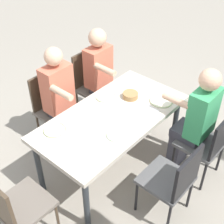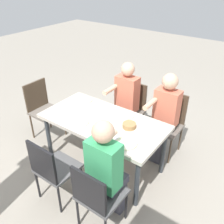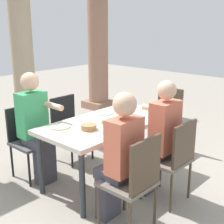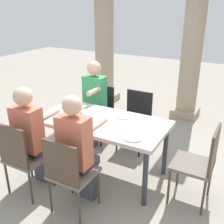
{
  "view_description": "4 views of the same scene",
  "coord_description": "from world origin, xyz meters",
  "px_view_note": "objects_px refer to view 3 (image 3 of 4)",
  "views": [
    {
      "loc": [
        1.92,
        1.68,
        2.82
      ],
      "look_at": [
        0.1,
        0.09,
        0.92
      ],
      "focal_mm": 51.01,
      "sensor_mm": 36.0,
      "label": 1
    },
    {
      "loc": [
        -1.7,
        2.14,
        2.53
      ],
      "look_at": [
        -0.08,
        -0.09,
        0.88
      ],
      "focal_mm": 39.57,
      "sensor_mm": 36.0,
      "label": 2
    },
    {
      "loc": [
        -2.61,
        -2.42,
        1.91
      ],
      "look_at": [
        0.04,
        -0.02,
        0.87
      ],
      "focal_mm": 50.58,
      "sensor_mm": 36.0,
      "label": 3
    },
    {
      "loc": [
        1.62,
        -2.68,
        2.17
      ],
      "look_at": [
        0.12,
        0.05,
        0.89
      ],
      "focal_mm": 43.19,
      "sensor_mm": 36.0,
      "label": 4
    }
  ],
  "objects_px": {
    "chair_west_south": "(135,178)",
    "plate_2": "(104,113)",
    "plate_3": "(153,115)",
    "stone_column_centre": "(22,45)",
    "diner_woman_green": "(36,124)",
    "plate_1": "(114,129)",
    "chair_head_east": "(165,116)",
    "diner_man_white": "(119,155)",
    "chair_mid_south": "(173,156)",
    "bread_basket": "(89,127)",
    "diner_guest_third": "(160,136)",
    "chair_mid_north": "(69,124)",
    "chair_west_north": "(28,137)",
    "plate_0": "(60,126)",
    "stone_column_far": "(98,44)",
    "dining_table": "(108,127)"
  },
  "relations": [
    {
      "from": "diner_man_white",
      "to": "diner_guest_third",
      "type": "relative_size",
      "value": 0.99
    },
    {
      "from": "diner_woman_green",
      "to": "diner_man_white",
      "type": "bearing_deg",
      "value": -90.0
    },
    {
      "from": "stone_column_far",
      "to": "plate_3",
      "type": "bearing_deg",
      "value": -123.53
    },
    {
      "from": "plate_1",
      "to": "chair_mid_south",
      "type": "bearing_deg",
      "value": -63.66
    },
    {
      "from": "dining_table",
      "to": "plate_1",
      "type": "bearing_deg",
      "value": -126.47
    },
    {
      "from": "diner_woman_green",
      "to": "chair_mid_south",
      "type": "bearing_deg",
      "value": -66.26
    },
    {
      "from": "chair_west_south",
      "to": "chair_mid_south",
      "type": "xyz_separation_m",
      "value": [
        0.66,
        0.0,
        -0.0
      ]
    },
    {
      "from": "plate_0",
      "to": "bread_basket",
      "type": "distance_m",
      "value": 0.34
    },
    {
      "from": "chair_head_east",
      "to": "dining_table",
      "type": "bearing_deg",
      "value": 180.0
    },
    {
      "from": "chair_west_south",
      "to": "plate_1",
      "type": "xyz_separation_m",
      "value": [
        0.37,
        0.59,
        0.24
      ]
    },
    {
      "from": "plate_3",
      "to": "chair_west_north",
      "type": "bearing_deg",
      "value": 135.26
    },
    {
      "from": "chair_mid_south",
      "to": "stone_column_far",
      "type": "bearing_deg",
      "value": 55.74
    },
    {
      "from": "plate_1",
      "to": "chair_west_south",
      "type": "bearing_deg",
      "value": -122.44
    },
    {
      "from": "plate_0",
      "to": "diner_man_white",
      "type": "bearing_deg",
      "value": -92.17
    },
    {
      "from": "chair_head_east",
      "to": "stone_column_far",
      "type": "xyz_separation_m",
      "value": [
        1.11,
        2.48,
        0.88
      ]
    },
    {
      "from": "chair_west_south",
      "to": "diner_woman_green",
      "type": "distance_m",
      "value": 1.52
    },
    {
      "from": "stone_column_centre",
      "to": "plate_2",
      "type": "relative_size",
      "value": 13.56
    },
    {
      "from": "diner_man_white",
      "to": "plate_2",
      "type": "xyz_separation_m",
      "value": [
        0.75,
        0.9,
        0.06
      ]
    },
    {
      "from": "diner_guest_third",
      "to": "stone_column_far",
      "type": "distance_m",
      "value": 3.94
    },
    {
      "from": "chair_west_south",
      "to": "plate_2",
      "type": "distance_m",
      "value": 1.35
    },
    {
      "from": "chair_mid_north",
      "to": "bread_basket",
      "type": "xyz_separation_m",
      "value": [
        -0.47,
        -0.9,
        0.28
      ]
    },
    {
      "from": "diner_guest_third",
      "to": "chair_west_north",
      "type": "bearing_deg",
      "value": 113.88
    },
    {
      "from": "diner_woman_green",
      "to": "chair_mid_north",
      "type": "bearing_deg",
      "value": 15.66
    },
    {
      "from": "chair_west_south",
      "to": "chair_head_east",
      "type": "xyz_separation_m",
      "value": [
        1.82,
        0.85,
        0.01
      ]
    },
    {
      "from": "dining_table",
      "to": "diner_guest_third",
      "type": "bearing_deg",
      "value": -81.35
    },
    {
      "from": "chair_head_east",
      "to": "plate_3",
      "type": "height_order",
      "value": "chair_head_east"
    },
    {
      "from": "plate_2",
      "to": "bread_basket",
      "type": "relative_size",
      "value": 1.32
    },
    {
      "from": "chair_west_south",
      "to": "diner_man_white",
      "type": "xyz_separation_m",
      "value": [
        0.0,
        0.19,
        0.17
      ]
    },
    {
      "from": "plate_1",
      "to": "diner_woman_green",
      "type": "bearing_deg",
      "value": 112.02
    },
    {
      "from": "diner_man_white",
      "to": "plate_0",
      "type": "distance_m",
      "value": 0.91
    },
    {
      "from": "chair_west_south",
      "to": "plate_1",
      "type": "relative_size",
      "value": 4.38
    },
    {
      "from": "chair_west_north",
      "to": "stone_column_centre",
      "type": "distance_m",
      "value": 2.17
    },
    {
      "from": "chair_mid_south",
      "to": "plate_2",
      "type": "bearing_deg",
      "value": 85.1
    },
    {
      "from": "chair_west_north",
      "to": "plate_1",
      "type": "height_order",
      "value": "chair_west_north"
    },
    {
      "from": "diner_woman_green",
      "to": "stone_column_centre",
      "type": "distance_m",
      "value": 2.23
    },
    {
      "from": "chair_head_east",
      "to": "plate_0",
      "type": "distance_m",
      "value": 1.81
    },
    {
      "from": "chair_mid_south",
      "to": "plate_2",
      "type": "relative_size",
      "value": 4.14
    },
    {
      "from": "diner_woman_green",
      "to": "chair_head_east",
      "type": "bearing_deg",
      "value": -19.94
    },
    {
      "from": "bread_basket",
      "to": "chair_mid_south",
      "type": "bearing_deg",
      "value": -59.3
    },
    {
      "from": "chair_mid_north",
      "to": "chair_west_north",
      "type": "bearing_deg",
      "value": -179.94
    },
    {
      "from": "diner_woman_green",
      "to": "plate_1",
      "type": "bearing_deg",
      "value": -67.98
    },
    {
      "from": "chair_west_north",
      "to": "diner_guest_third",
      "type": "height_order",
      "value": "diner_guest_third"
    },
    {
      "from": "diner_woman_green",
      "to": "bread_basket",
      "type": "relative_size",
      "value": 7.88
    },
    {
      "from": "chair_west_south",
      "to": "plate_2",
      "type": "height_order",
      "value": "chair_west_south"
    },
    {
      "from": "diner_guest_third",
      "to": "bread_basket",
      "type": "distance_m",
      "value": 0.77
    },
    {
      "from": "plate_3",
      "to": "stone_column_centre",
      "type": "bearing_deg",
      "value": 91.56
    },
    {
      "from": "diner_man_white",
      "to": "plate_2",
      "type": "distance_m",
      "value": 1.18
    },
    {
      "from": "stone_column_centre",
      "to": "plate_3",
      "type": "xyz_separation_m",
      "value": [
        0.07,
        -2.74,
        -0.72
      ]
    },
    {
      "from": "chair_west_north",
      "to": "stone_column_far",
      "type": "bearing_deg",
      "value": 29.16
    },
    {
      "from": "chair_mid_south",
      "to": "diner_man_white",
      "type": "bearing_deg",
      "value": 164.24
    }
  ]
}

